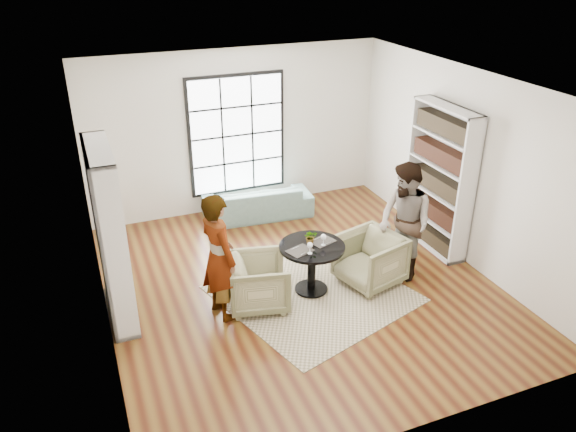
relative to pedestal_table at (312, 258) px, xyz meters
name	(u,v)px	position (x,y,z in m)	size (l,w,h in m)	color
ground	(299,284)	(-0.10, 0.21, -0.55)	(6.00, 6.00, 0.00)	brown
room_shell	(286,194)	(-0.10, 0.75, 0.71)	(6.00, 6.01, 6.00)	silver
rug	(313,293)	(-0.02, -0.09, -0.54)	(2.40, 2.40, 0.01)	tan
pedestal_table	(312,258)	(0.00, 0.00, 0.00)	(0.94, 0.94, 0.75)	black
sofa	(258,202)	(0.09, 2.66, -0.26)	(1.98, 0.77, 0.58)	slate
armchair_left	(259,282)	(-0.83, -0.06, -0.17)	(0.80, 0.82, 0.75)	tan
armchair_right	(370,260)	(0.90, -0.12, -0.16)	(0.83, 0.86, 0.78)	#C7B58E
person_left	(219,257)	(-1.38, -0.06, 0.35)	(0.66, 0.43, 1.80)	gray
person_right	(405,222)	(1.45, -0.12, 0.36)	(0.88, 0.69, 1.81)	gray
placemat_left	(300,251)	(-0.22, -0.08, 0.21)	(0.34, 0.26, 0.01)	black
placemat_right	(322,241)	(0.19, 0.06, 0.21)	(0.34, 0.26, 0.01)	black
cutlery_left	(300,250)	(-0.22, -0.08, 0.22)	(0.14, 0.22, 0.01)	silver
cutlery_right	(322,241)	(0.19, 0.06, 0.22)	(0.14, 0.22, 0.01)	silver
wine_glass_left	(310,246)	(-0.12, -0.19, 0.33)	(0.08, 0.08, 0.18)	silver
wine_glass_right	(324,237)	(0.15, -0.05, 0.33)	(0.08, 0.08, 0.18)	silver
flower_centerpiece	(311,237)	(0.01, 0.07, 0.31)	(0.19, 0.16, 0.21)	gray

